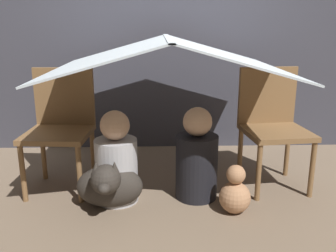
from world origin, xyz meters
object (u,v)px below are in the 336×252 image
Objects in this scene: chair_left at (61,124)px; chair_right at (272,122)px; dog at (109,185)px; person_front at (116,163)px; person_second at (197,159)px.

chair_left and chair_right have the same top height.
dog is (0.38, -0.38, -0.31)m from chair_left.
chair_right reaches higher than person_front.
chair_right is 1.35× the size of person_second.
person_front is 0.98× the size of person_second.
chair_left is at bearing 134.68° from dog.
chair_left is 1.99× the size of dog.
person_front is at bearing -27.78° from chair_left.
chair_right is 1.25m from dog.
person_second is at bearing 15.56° from dog.
person_front is at bearing -173.36° from chair_right.
dog is (-0.04, -0.12, -0.10)m from person_front.
dog is at bearing -41.32° from chair_left.
person_front is 1.45× the size of dog.
person_front is at bearing 73.13° from dog.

